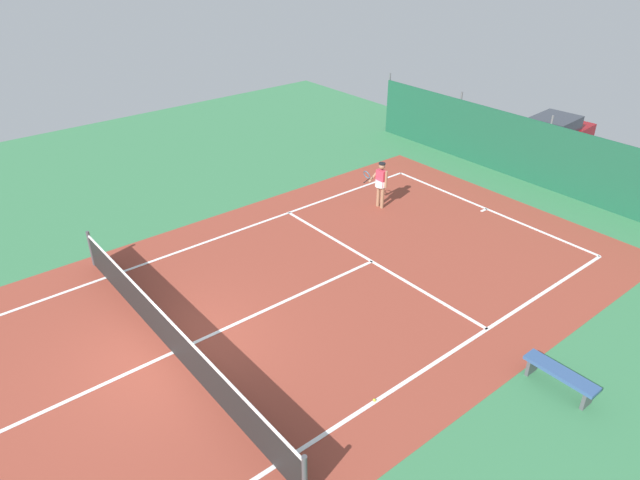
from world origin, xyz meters
TOP-DOWN VIEW (x-y plane):
  - ground_plane at (0.00, 0.00)m, footprint 36.00×36.00m
  - court_surface at (0.00, 0.00)m, footprint 11.02×26.60m
  - tennis_net at (0.00, 0.00)m, footprint 10.12×0.10m
  - back_fence at (-0.00, 15.56)m, footprint 16.30×0.98m
  - tennis_player at (-2.49, 9.13)m, footprint 0.71×0.76m
  - tennis_ball_near_player at (4.09, 2.56)m, footprint 0.07×0.07m
  - parked_car at (-1.49, 18.16)m, footprint 2.27×4.33m
  - courtside_bench at (6.31, 5.88)m, footprint 1.60×0.40m

SIDE VIEW (x-z plane):
  - ground_plane at x=0.00m, z-range 0.00..0.00m
  - court_surface at x=0.00m, z-range 0.00..0.01m
  - tennis_ball_near_player at x=4.09m, z-range 0.00..0.07m
  - courtside_bench at x=6.31m, z-range 0.13..0.62m
  - tennis_net at x=0.00m, z-range -0.04..1.06m
  - back_fence at x=0.00m, z-range -0.68..2.02m
  - parked_car at x=-1.49m, z-range 0.00..1.68m
  - tennis_player at x=-2.49m, z-range 0.14..1.78m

